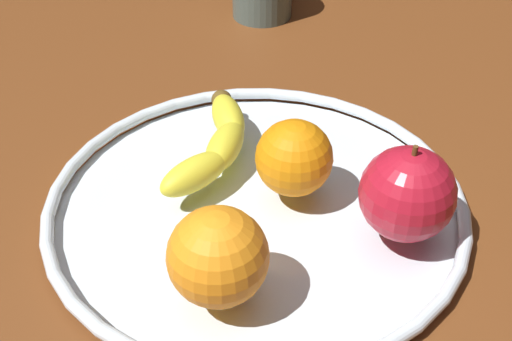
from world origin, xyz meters
The scene contains 6 objects.
ground_plane centered at (0.00, 0.00, -2.00)cm, with size 129.36×129.36×4.00cm, color brown.
fruit_bowl centered at (0.00, 0.00, 0.92)cm, with size 38.22×38.22×1.80cm.
banana centered at (2.49, 6.80, 3.32)cm, with size 16.30×9.85×3.03cm.
apple centered at (4.29, -12.35, 5.80)cm, with size 8.00×8.00×8.80cm.
orange_front_left centered at (-10.62, -4.87, 5.65)cm, with size 7.70×7.70×7.70cm, color orange.
orange_center centered at (3.04, -1.88, 5.28)cm, with size 6.96×6.96×6.96cm, color orange.
Camera 1 is at (-36.98, -29.46, 42.07)cm, focal length 48.47 mm.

